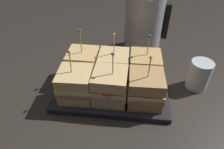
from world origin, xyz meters
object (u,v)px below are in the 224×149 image
sandwich_back_center (113,66)px  kettle_steel (144,22)px  sandwich_front_left (76,84)px  drinking_glass (199,75)px  sandwich_back_left (83,64)px  sandwich_front_right (145,89)px  serving_platter (112,89)px  sandwich_front_center (110,86)px  sandwich_back_right (145,68)px

sandwich_back_center → kettle_steel: 0.26m
sandwich_back_center → sandwich_front_left: bearing=-133.5°
kettle_steel → drinking_glass: kettle_steel is taller
sandwich_front_left → sandwich_back_left: bearing=90.7°
sandwich_front_right → sandwich_back_left: sandwich_back_left is taller
serving_platter → sandwich_front_left: size_ratio=2.21×
sandwich_front_left → sandwich_back_center: 0.14m
sandwich_front_center → drinking_glass: 0.30m
kettle_steel → sandwich_front_center: bearing=-106.2°
sandwich_front_center → sandwich_back_center: size_ratio=1.01×
sandwich_front_center → sandwich_back_left: (-0.10, 0.10, -0.00)m
kettle_steel → drinking_glass: 0.30m
drinking_glass → sandwich_front_left: bearing=-164.2°
sandwich_front_left → sandwich_back_left: size_ratio=0.92×
sandwich_front_left → sandwich_back_center: size_ratio=0.98×
sandwich_front_left → sandwich_back_right: 0.23m
serving_platter → sandwich_back_left: bearing=152.8°
sandwich_front_right → drinking_glass: sandwich_front_right is taller
sandwich_back_left → drinking_glass: bearing=0.3°
sandwich_back_right → drinking_glass: bearing=1.3°
serving_platter → sandwich_back_right: bearing=26.6°
serving_platter → sandwich_front_right: 0.13m
sandwich_back_left → sandwich_back_center: 0.10m
sandwich_front_left → sandwich_back_right: size_ratio=0.97×
serving_platter → sandwich_back_center: sandwich_back_center is taller
serving_platter → sandwich_front_center: size_ratio=2.15×
sandwich_front_right → sandwich_back_center: (-0.10, 0.10, -0.00)m
sandwich_back_center → kettle_steel: kettle_steel is taller
serving_platter → sandwich_front_right: sandwich_front_right is taller
sandwich_back_center → sandwich_front_right: bearing=-45.1°
sandwich_front_right → drinking_glass: (0.18, 0.11, -0.02)m
sandwich_front_left → serving_platter: bearing=27.5°
sandwich_front_left → sandwich_front_right: (0.20, 0.00, 0.00)m
serving_platter → sandwich_front_center: 0.08m
sandwich_back_center → drinking_glass: (0.28, 0.00, -0.02)m
sandwich_front_center → drinking_glass: size_ratio=1.69×
sandwich_front_left → drinking_glass: size_ratio=1.64×
sandwich_back_left → drinking_glass: 0.38m
sandwich_back_left → sandwich_back_center: size_ratio=1.07×
drinking_glass → sandwich_back_center: bearing=-179.5°
sandwich_front_center → sandwich_front_left: bearing=-179.3°
sandwich_back_left → drinking_glass: sandwich_back_left is taller
sandwich_back_left → sandwich_back_center: sandwich_back_left is taller
sandwich_front_right → kettle_steel: bearing=90.9°
kettle_steel → sandwich_back_center: bearing=-113.1°
sandwich_front_right → sandwich_back_center: 0.15m
sandwich_front_left → sandwich_front_center: size_ratio=0.97×
sandwich_back_center → sandwich_back_right: sandwich_back_right is taller
sandwich_back_right → kettle_steel: kettle_steel is taller
sandwich_front_center → sandwich_back_center: sandwich_front_center is taller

